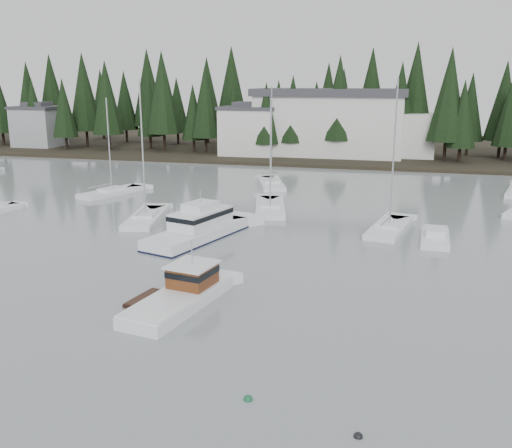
{
  "coord_description": "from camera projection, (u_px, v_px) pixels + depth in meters",
  "views": [
    {
      "loc": [
        7.85,
        -13.96,
        12.87
      ],
      "look_at": [
        -2.61,
        25.45,
        2.5
      ],
      "focal_mm": 40.0,
      "sensor_mm": 36.0,
      "label": 1
    }
  ],
  "objects": [
    {
      "name": "harbor_inn",
      "position": [
        342.0,
        123.0,
        94.65
      ],
      "size": [
        29.5,
        11.5,
        10.9
      ],
      "color": "silver",
      "rests_on": "ground"
    },
    {
      "name": "sailboat_0",
      "position": [
        146.0,
        219.0,
        53.62
      ],
      "size": [
        4.41,
        8.96,
        13.44
      ],
      "rotation": [
        0.0,
        0.0,
        1.78
      ],
      "color": "white",
      "rests_on": "ground"
    },
    {
      "name": "mooring_buoy_dark",
      "position": [
        358.0,
        437.0,
        21.13
      ],
      "size": [
        0.36,
        0.36,
        0.36
      ],
      "primitive_type": "sphere",
      "color": "black",
      "rests_on": "ground"
    },
    {
      "name": "sailboat_9",
      "position": [
        270.0,
        209.0,
        57.98
      ],
      "size": [
        5.05,
        9.84,
        11.51
      ],
      "rotation": [
        0.0,
        0.0,
        1.81
      ],
      "color": "white",
      "rests_on": "ground"
    },
    {
      "name": "sailboat_2",
      "position": [
        112.0,
        194.0,
        65.75
      ],
      "size": [
        5.34,
        8.64,
        11.45
      ],
      "rotation": [
        0.0,
        0.0,
        1.22
      ],
      "color": "white",
      "rests_on": "ground"
    },
    {
      "name": "far_shore_land",
      "position": [
        365.0,
        149.0,
        109.06
      ],
      "size": [
        240.0,
        54.0,
        1.0
      ],
      "primitive_type": "cube",
      "color": "black",
      "rests_on": "ground"
    },
    {
      "name": "runabout_1",
      "position": [
        435.0,
        239.0,
        46.71
      ],
      "size": [
        2.38,
        6.06,
        1.42
      ],
      "rotation": [
        0.0,
        0.0,
        1.54
      ],
      "color": "white",
      "rests_on": "ground"
    },
    {
      "name": "cabin_cruiser_center",
      "position": [
        198.0,
        230.0,
        47.32
      ],
      "size": [
        6.21,
        11.32,
        4.65
      ],
      "rotation": [
        0.0,
        0.0,
        1.29
      ],
      "color": "white",
      "rests_on": "ground"
    },
    {
      "name": "house_west",
      "position": [
        249.0,
        130.0,
        95.53
      ],
      "size": [
        9.54,
        7.42,
        8.75
      ],
      "color": "silver",
      "rests_on": "ground"
    },
    {
      "name": "mooring_buoy_green",
      "position": [
        248.0,
        400.0,
        23.57
      ],
      "size": [
        0.4,
        0.4,
        0.4
      ],
      "primitive_type": "sphere",
      "color": "#145933",
      "rests_on": "ground"
    },
    {
      "name": "house_far_west",
      "position": [
        39.0,
        125.0,
        107.91
      ],
      "size": [
        8.48,
        7.42,
        8.25
      ],
      "color": "#999EA0",
      "rests_on": "ground"
    },
    {
      "name": "sailboat_6",
      "position": [
        271.0,
        185.0,
        71.15
      ],
      "size": [
        5.54,
        9.34,
        12.66
      ],
      "rotation": [
        0.0,
        0.0,
        1.91
      ],
      "color": "white",
      "rests_on": "ground"
    },
    {
      "name": "lobster_boat_brown",
      "position": [
        181.0,
        297.0,
        33.49
      ],
      "size": [
        5.17,
        8.7,
        4.13
      ],
      "rotation": [
        0.0,
        0.0,
        1.4
      ],
      "color": "white",
      "rests_on": "ground"
    },
    {
      "name": "conifer_treeline",
      "position": [
        360.0,
        156.0,
        98.76
      ],
      "size": [
        200.0,
        22.0,
        20.0
      ],
      "primitive_type": null,
      "color": "black",
      "rests_on": "ground"
    },
    {
      "name": "sailboat_1",
      "position": [
        389.0,
        230.0,
        49.91
      ],
      "size": [
        4.09,
        8.52,
        13.55
      ],
      "rotation": [
        0.0,
        0.0,
        1.39
      ],
      "color": "white",
      "rests_on": "ground"
    }
  ]
}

